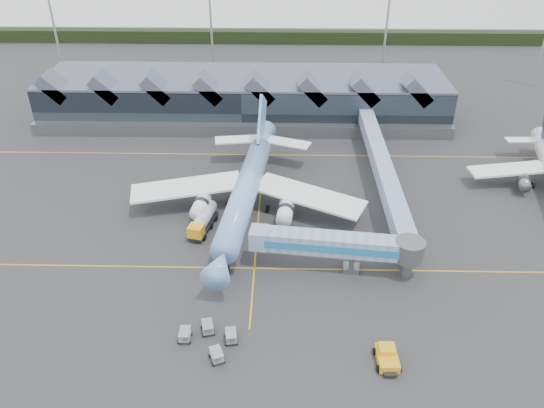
{
  "coord_description": "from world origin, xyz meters",
  "views": [
    {
      "loc": [
        3.9,
        -67.33,
        48.22
      ],
      "look_at": [
        2.32,
        1.45,
        5.0
      ],
      "focal_mm": 35.0,
      "sensor_mm": 36.0,
      "label": 1
    }
  ],
  "objects_px": {
    "jet_bridge": "(346,246)",
    "fuel_truck": "(204,219)",
    "pushback_tug": "(387,357)",
    "main_airliner": "(247,187)"
  },
  "relations": [
    {
      "from": "pushback_tug",
      "to": "fuel_truck",
      "type": "bearing_deg",
      "value": 131.37
    },
    {
      "from": "fuel_truck",
      "to": "jet_bridge",
      "type": "bearing_deg",
      "value": -12.95
    },
    {
      "from": "jet_bridge",
      "to": "pushback_tug",
      "type": "relative_size",
      "value": 5.52
    },
    {
      "from": "pushback_tug",
      "to": "main_airliner",
      "type": "bearing_deg",
      "value": 117.85
    },
    {
      "from": "fuel_truck",
      "to": "main_airliner",
      "type": "bearing_deg",
      "value": 53.24
    },
    {
      "from": "fuel_truck",
      "to": "pushback_tug",
      "type": "height_order",
      "value": "fuel_truck"
    },
    {
      "from": "main_airliner",
      "to": "jet_bridge",
      "type": "distance_m",
      "value": 21.57
    },
    {
      "from": "jet_bridge",
      "to": "fuel_truck",
      "type": "bearing_deg",
      "value": 161.5
    },
    {
      "from": "main_airliner",
      "to": "pushback_tug",
      "type": "distance_m",
      "value": 37.3
    },
    {
      "from": "main_airliner",
      "to": "jet_bridge",
      "type": "bearing_deg",
      "value": -40.33
    }
  ]
}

